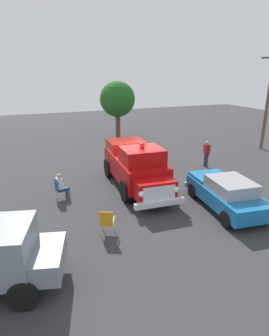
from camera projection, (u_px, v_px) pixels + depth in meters
ground_plane at (142, 186)px, 15.11m from camera, size 60.00×60.00×0.00m
vintage_fire_truck at (136, 165)px, 14.58m from camera, size 2.67×6.08×2.59m
classic_hot_rod at (226, 193)px, 12.42m from camera, size 2.38×4.55×1.46m
lawn_chair_near_truck at (59, 188)px, 13.32m from camera, size 0.57×0.58×1.02m
lawn_chair_by_car at (107, 221)px, 10.38m from camera, size 0.66×0.66×1.02m
lawn_chair_spare at (161, 156)px, 18.32m from camera, size 0.69×0.68×1.02m
spectator_seated at (62, 185)px, 13.35m from camera, size 0.59×0.46×1.29m
spectator_standing at (207, 152)px, 17.80m from camera, size 0.31×0.65×1.68m
oak_tree_right at (117, 99)px, 24.27m from camera, size 3.01×3.01×5.00m
utility_pole at (268, 99)px, 21.02m from camera, size 0.93×1.55×7.28m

